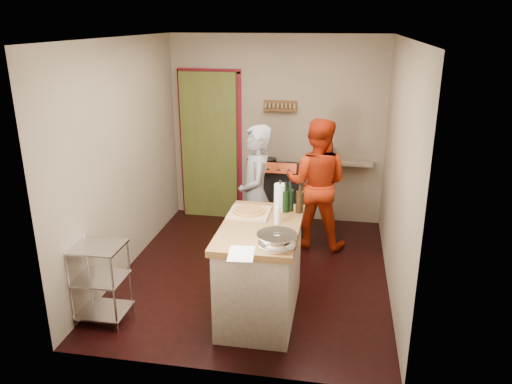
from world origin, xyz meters
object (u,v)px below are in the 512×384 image
Objects in this scene: stove at (276,195)px; wire_shelving at (100,279)px; island at (261,268)px; person_stripe at (256,196)px; person_red at (317,184)px.

wire_shelving is at bearing -116.85° from stove.
wire_shelving is at bearing -165.49° from island.
stove is 2.25m from island.
stove reaches higher than wire_shelving.
island is at bearing 14.51° from wire_shelving.
island reaches higher than wire_shelving.
stove is 0.71× the size of island.
island is 1.18m from person_stripe.
person_stripe is (1.24, 1.49, 0.39)m from wire_shelving.
stove is 2.94m from wire_shelving.
island is at bearing 83.76° from person_red.
wire_shelving is (-1.33, -2.62, -0.01)m from stove.
stove is at bearing 160.98° from person_stripe.
person_stripe reaches higher than person_red.
island is (0.16, -2.24, 0.05)m from stove.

